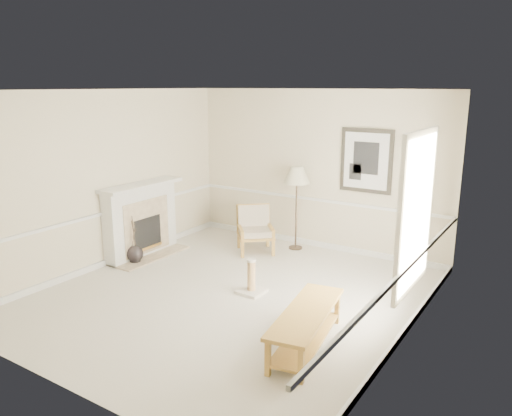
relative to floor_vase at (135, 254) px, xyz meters
The scene contains 8 objects.
ground 2.17m from the floor_vase, ahead, with size 5.50×5.50×0.00m, color silver.
room 2.86m from the floor_vase, ahead, with size 5.04×5.54×2.92m.
fireplace 0.65m from the floor_vase, 116.89° to the left, with size 0.64×1.64×1.31m.
floor_vase is the anchor object (origin of this frame).
armchair 2.18m from the floor_vase, 51.28° to the left, with size 0.91×0.91×0.83m.
floor_lamp 3.15m from the floor_vase, 48.48° to the left, with size 0.64×0.64×1.55m.
bench 3.86m from the floor_vase, 13.88° to the right, with size 0.73×1.65×0.45m.
scratching_post 2.36m from the floor_vase, ahead, with size 0.38×0.38×0.52m.
Camera 1 is at (3.96, -5.43, 2.97)m, focal length 35.00 mm.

